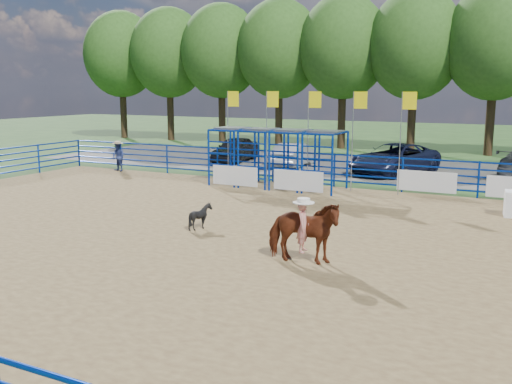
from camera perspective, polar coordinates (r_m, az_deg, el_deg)
ground at (r=16.67m, az=-3.56°, el=-4.77°), size 120.00×120.00×0.00m
arena_dirt at (r=16.67m, az=-3.56°, el=-4.74°), size 30.00×20.00×0.02m
gravel_strip at (r=32.23m, az=11.86°, el=2.41°), size 40.00×10.00×0.01m
horse_and_rider at (r=14.24m, az=4.74°, el=-3.73°), size 2.00×1.11×2.29m
calf at (r=17.79m, az=-5.57°, el=-2.43°), size 0.95×0.92×0.80m
spectator_cowboy at (r=30.79m, az=-13.62°, el=3.49°), size 0.85×0.73×1.57m
car_a at (r=34.24m, az=-2.09°, el=4.31°), size 2.11×4.41×1.45m
car_b at (r=31.96m, az=3.80°, el=3.75°), size 1.62×4.10×1.33m
car_c at (r=30.00m, az=13.66°, el=3.24°), size 4.28×6.05×1.53m
perimeter_fence at (r=16.49m, az=-3.59°, el=-2.26°), size 30.10×20.10×1.50m
chute_assembly at (r=25.03m, az=2.87°, el=3.27°), size 19.32×2.41×4.20m
treeline at (r=40.82m, az=15.66°, el=14.48°), size 56.40×6.40×11.24m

